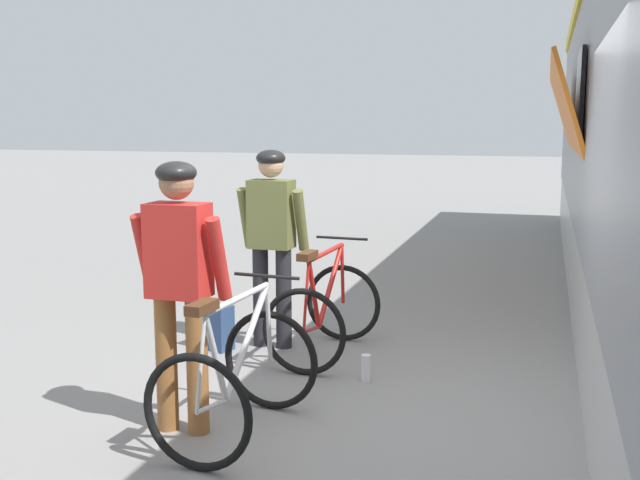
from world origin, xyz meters
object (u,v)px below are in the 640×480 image
Objects in this scene: cyclist_near_in_red at (179,273)px; cyclist_far_in_olive at (272,230)px; water_bottle_near_the_bikes at (366,368)px; backpack_on_platform at (216,327)px; bicycle_far_red at (325,311)px; bicycle_near_silver at (237,377)px.

cyclist_far_in_olive is at bearing 92.65° from cyclist_near_in_red.
water_bottle_near_the_bikes is (1.01, -0.65, -0.95)m from cyclist_far_in_olive.
backpack_on_platform is (-0.54, 1.69, -0.85)m from cyclist_near_in_red.
cyclist_far_in_olive is 1.60× the size of bicycle_far_red.
bicycle_near_silver is 1.94m from backpack_on_platform.
bicycle_near_silver is 5.37× the size of water_bottle_near_the_bikes.
cyclist_near_in_red is 1.97m from backpack_on_platform.
cyclist_near_in_red reaches higher than bicycle_far_red.
backpack_on_platform is 1.93× the size of water_bottle_near_the_bikes.
cyclist_near_in_red is 1.93m from bicycle_far_red.
cyclist_near_in_red is 1.00× the size of cyclist_far_in_olive.
cyclist_far_in_olive is 0.99m from backpack_on_platform.
cyclist_far_in_olive reaches higher than bicycle_near_silver.
bicycle_near_silver is at bearing -92.08° from bicycle_far_red.
cyclist_far_in_olive is 1.58× the size of bicycle_near_silver.
cyclist_near_in_red is 1.60× the size of bicycle_far_red.
bicycle_far_red reaches higher than water_bottle_near_the_bikes.
bicycle_near_silver is at bearing -113.15° from water_bottle_near_the_bikes.
backpack_on_platform reaches higher than water_bottle_near_the_bikes.
bicycle_near_silver reaches higher than water_bottle_near_the_bikes.
cyclist_near_in_red reaches higher than backpack_on_platform.
backpack_on_platform is at bearing -153.01° from cyclist_far_in_olive.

